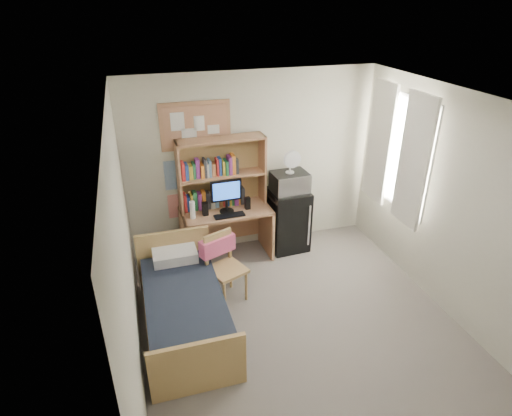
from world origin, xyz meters
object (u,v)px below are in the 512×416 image
object	(u,v)px
desk	(227,234)
microwave	(289,182)
speaker_right	(247,203)
bed	(185,312)
mini_fridge	(287,219)
monitor	(226,197)
speaker_left	(205,209)
bulletin_board	(196,126)
desk_chair	(227,269)
desk_fan	(290,163)

from	to	relation	value
desk	microwave	bearing A→B (deg)	-0.63
speaker_right	bed	bearing A→B (deg)	-132.31
mini_fridge	monitor	xyz separation A→B (m)	(-0.94, -0.10, 0.54)
microwave	speaker_left	bearing A→B (deg)	-178.87
bulletin_board	speaker_left	world-z (taller)	bulletin_board
speaker_left	desk_chair	bearing A→B (deg)	-85.82
monitor	speaker_right	size ratio (longest dim) A/B	2.62
speaker_right	mini_fridge	bearing A→B (deg)	6.17
bulletin_board	monitor	size ratio (longest dim) A/B	2.07
bed	speaker_right	size ratio (longest dim) A/B	10.29
microwave	desk_fan	distance (m)	0.30
monitor	speaker_left	xyz separation A→B (m)	(-0.30, -0.01, -0.13)
speaker_left	desk_fan	size ratio (longest dim) A/B	0.60
speaker_right	microwave	xyz separation A→B (m)	(0.64, 0.07, 0.21)
desk_chair	mini_fridge	distance (m)	1.51
bulletin_board	monitor	bearing A→B (deg)	-51.38
mini_fridge	speaker_left	xyz separation A→B (m)	(-1.24, -0.11, 0.41)
monitor	speaker_right	xyz separation A→B (m)	(0.30, 0.01, -0.14)
bulletin_board	bed	size ratio (longest dim) A/B	0.53
bulletin_board	monitor	world-z (taller)	bulletin_board
mini_fridge	bed	size ratio (longest dim) A/B	0.52
bed	desk_fan	distance (m)	2.48
bed	microwave	xyz separation A→B (m)	(1.74, 1.35, 0.83)
desk_fan	desk	bearing A→B (deg)	178.22
mini_fridge	monitor	bearing A→B (deg)	-176.94
desk_chair	microwave	bearing A→B (deg)	17.50
desk	microwave	world-z (taller)	microwave
desk	monitor	size ratio (longest dim) A/B	2.75
desk_chair	bed	distance (m)	0.74
speaker_right	microwave	distance (m)	0.68
bed	monitor	world-z (taller)	monitor
bulletin_board	bed	bearing A→B (deg)	-106.83
desk	desk_chair	distance (m)	0.96
speaker_right	speaker_left	bearing A→B (deg)	180.00
speaker_left	speaker_right	world-z (taller)	speaker_left
mini_fridge	bulletin_board	bearing A→B (deg)	164.49
desk	desk_fan	size ratio (longest dim) A/B	4.09
bulletin_board	mini_fridge	size ratio (longest dim) A/B	1.01
monitor	bulletin_board	bearing A→B (deg)	126.87
desk_chair	desk	bearing A→B (deg)	55.39
desk	bed	world-z (taller)	desk
monitor	speaker_right	world-z (taller)	monitor
desk_chair	microwave	world-z (taller)	microwave
bed	speaker_left	world-z (taller)	speaker_left
bed	desk_fan	size ratio (longest dim) A/B	5.82
microwave	desk_fan	bearing A→B (deg)	-2.90
desk_chair	monitor	world-z (taller)	monitor
mini_fridge	speaker_left	size ratio (longest dim) A/B	5.04
monitor	desk_fan	distance (m)	1.01
mini_fridge	monitor	distance (m)	1.09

